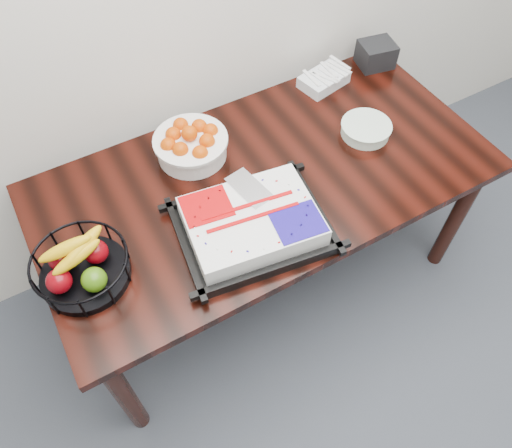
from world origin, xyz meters
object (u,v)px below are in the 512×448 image
cake_tray (252,223)px  plate_stack (366,129)px  napkin_box (376,54)px  fruit_basket (81,266)px  table (265,189)px  tangerine_bowl (190,141)px

cake_tray → plate_stack: cake_tray is taller
napkin_box → fruit_basket: bearing=-164.0°
table → plate_stack: size_ratio=8.58×
fruit_basket → table: bearing=7.2°
tangerine_bowl → plate_stack: (0.68, -0.25, -0.05)m
table → tangerine_bowl: 0.36m
fruit_basket → napkin_box: fruit_basket is taller
napkin_box → tangerine_bowl: bearing=-173.8°
cake_tray → tangerine_bowl: 0.45m
tangerine_bowl → plate_stack: 0.73m
table → fruit_basket: bearing=-172.8°
cake_tray → plate_stack: bearing=17.0°
tangerine_bowl → napkin_box: bearing=6.2°
table → tangerine_bowl: size_ratio=6.08×
table → fruit_basket: size_ratio=5.65×
table → cake_tray: (-0.18, -0.21, 0.13)m
cake_tray → tangerine_bowl: (-0.02, 0.45, 0.03)m
plate_stack → fruit_basket: bearing=-175.9°
cake_tray → plate_stack: size_ratio=2.71×
fruit_basket → napkin_box: (1.56, 0.45, -0.01)m
table → cake_tray: size_ratio=3.17×
fruit_basket → tangerine_bowl: bearing=31.3°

